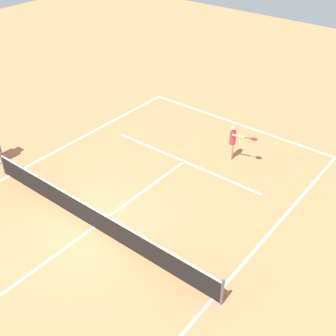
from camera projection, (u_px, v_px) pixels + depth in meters
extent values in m
plane|color=#D37A4C|center=(94.00, 227.00, 16.25)|extent=(60.00, 60.00, 0.00)
cube|color=white|center=(237.00, 123.00, 22.92)|extent=(10.67, 0.10, 0.01)
cube|color=white|center=(213.00, 299.00, 13.52)|extent=(0.10, 20.65, 0.01)
cube|color=white|center=(10.00, 176.00, 18.98)|extent=(0.10, 20.65, 0.01)
cube|color=white|center=(184.00, 161.00, 19.92)|extent=(8.00, 0.10, 0.01)
cube|color=white|center=(94.00, 227.00, 16.25)|extent=(0.10, 11.36, 0.01)
cylinder|color=#4C4C51|center=(222.00, 292.00, 13.06)|extent=(0.10, 0.10, 1.07)
cylinder|color=#4C4C51|center=(3.00, 163.00, 18.83)|extent=(0.10, 0.10, 1.07)
cube|color=black|center=(93.00, 218.00, 15.99)|extent=(11.27, 0.03, 0.91)
cube|color=white|center=(92.00, 208.00, 15.72)|extent=(11.27, 0.04, 0.06)
cylinder|color=#D8A884|center=(232.00, 150.00, 19.95)|extent=(0.12, 0.12, 0.82)
cylinder|color=#D8A884|center=(231.00, 152.00, 19.80)|extent=(0.12, 0.12, 0.82)
cylinder|color=red|center=(233.00, 138.00, 19.46)|extent=(0.28, 0.28, 0.64)
sphere|color=#D8A884|center=(234.00, 128.00, 19.17)|extent=(0.23, 0.23, 0.23)
cylinder|color=#D8A884|center=(234.00, 135.00, 19.58)|extent=(0.09, 0.09, 0.57)
cylinder|color=#D8A884|center=(238.00, 136.00, 19.09)|extent=(0.57, 0.24, 0.09)
cylinder|color=black|center=(248.00, 138.00, 18.96)|extent=(0.26, 0.11, 0.04)
ellipsoid|color=red|center=(254.00, 139.00, 18.87)|extent=(0.38, 0.36, 0.04)
sphere|color=#CCE033|center=(187.00, 170.00, 19.29)|extent=(0.07, 0.07, 0.07)
cylinder|color=#38518C|center=(0.00, 148.00, 19.41)|extent=(0.07, 0.07, 1.55)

